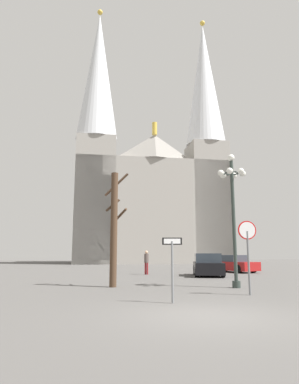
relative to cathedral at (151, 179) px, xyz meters
The scene contains 9 objects.
ground_plane 42.22m from the cathedral, 95.10° to the right, with size 120.00×120.00×0.00m, color #514F4C.
cathedral is the anchor object (origin of this frame).
stop_sign 37.82m from the cathedral, 91.32° to the right, with size 0.71×0.08×2.73m.
one_way_arrow_sign 39.77m from the cathedral, 96.06° to the right, with size 0.63×0.11×2.02m.
street_lamp 34.88m from the cathedral, 90.66° to the right, with size 1.35×1.21×6.10m.
bare_tree 34.67m from the cathedral, 100.01° to the right, with size 1.18×0.87×5.39m.
parked_car_near_red 25.22m from the cathedral, 80.63° to the right, with size 3.46×4.68×1.32m.
parked_car_far_black 28.69m from the cathedral, 88.80° to the right, with size 2.61×4.30×1.47m.
pedestrian_walking 27.04m from the cathedral, 97.79° to the right, with size 0.32×0.32×1.65m.
Camera 1 is at (-2.47, -8.61, 1.57)m, focal length 32.02 mm.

